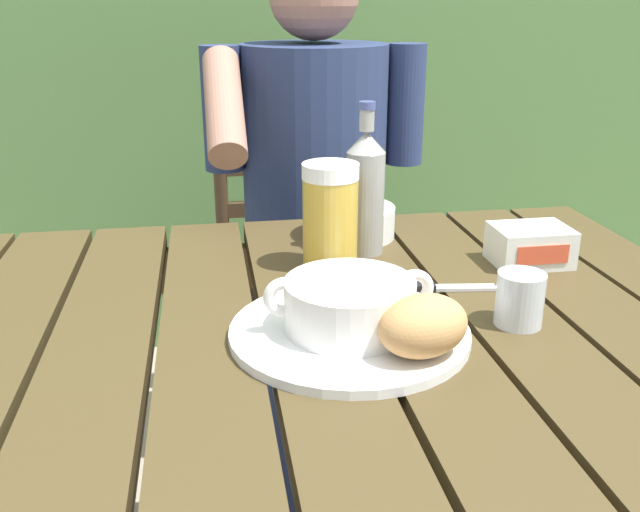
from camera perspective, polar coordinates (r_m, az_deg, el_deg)
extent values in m
cube|color=#44371D|center=(0.89, -17.61, -8.04)|extent=(0.12, 0.93, 0.04)
cube|color=#44371D|center=(0.88, -9.05, -7.66)|extent=(0.12, 0.93, 0.04)
cube|color=#44371D|center=(0.89, -0.48, -7.11)|extent=(0.12, 0.93, 0.04)
cube|color=#44371D|center=(0.91, 7.74, -6.42)|extent=(0.12, 0.93, 0.04)
cube|color=#44371D|center=(0.96, 15.32, -5.68)|extent=(0.12, 0.93, 0.04)
cube|color=#44371D|center=(1.02, 22.09, -4.93)|extent=(0.12, 0.93, 0.04)
cube|color=#44371D|center=(1.30, -3.42, -0.66)|extent=(1.13, 0.03, 0.08)
cube|color=#44371D|center=(1.58, 17.32, -10.24)|extent=(0.06, 0.06, 0.71)
cube|color=#4A703A|center=(2.52, -6.88, 16.94)|extent=(3.18, 0.60, 1.98)
cylinder|color=#4C3823|center=(2.72, -22.58, 17.26)|extent=(0.10, 0.10, 2.11)
cylinder|color=#4C3823|center=(2.80, 9.04, 17.23)|extent=(0.10, 0.10, 1.98)
cylinder|color=#3F2D1C|center=(1.74, 6.95, -11.48)|extent=(0.04, 0.04, 0.43)
cylinder|color=#3F2D1C|center=(1.69, -6.93, -12.68)|extent=(0.04, 0.04, 0.43)
cylinder|color=#3F2D1C|center=(2.09, 3.87, -5.68)|extent=(0.04, 0.04, 0.43)
cylinder|color=#3F2D1C|center=(2.04, -7.50, -6.47)|extent=(0.04, 0.04, 0.43)
cube|color=#3F2D1C|center=(1.78, -0.94, -2.46)|extent=(0.45, 0.44, 0.02)
cylinder|color=#3F2D1C|center=(1.94, 4.18, 6.27)|extent=(0.04, 0.04, 0.46)
cylinder|color=#3F2D1C|center=(1.89, -8.12, 5.74)|extent=(0.04, 0.04, 0.46)
cube|color=#3F2D1C|center=(1.92, -1.86, 4.05)|extent=(0.41, 0.02, 0.04)
cube|color=#3F2D1C|center=(1.89, -1.90, 7.39)|extent=(0.41, 0.02, 0.04)
cube|color=#3F2D1C|center=(1.87, -1.94, 10.84)|extent=(0.41, 0.02, 0.04)
cylinder|color=navy|center=(1.64, 3.73, -13.39)|extent=(0.11, 0.11, 0.45)
cylinder|color=navy|center=(1.58, 3.16, -2.79)|extent=(0.13, 0.40, 0.13)
cylinder|color=navy|center=(1.61, -2.36, -13.96)|extent=(0.11, 0.11, 0.45)
cylinder|color=navy|center=(1.56, -2.96, -3.19)|extent=(0.13, 0.40, 0.13)
cylinder|color=navy|center=(1.58, -0.47, 7.32)|extent=(0.32, 0.32, 0.53)
cylinder|color=navy|center=(1.58, 6.99, 12.18)|extent=(0.08, 0.08, 0.26)
cylinder|color=navy|center=(1.52, -8.00, 11.81)|extent=(0.08, 0.08, 0.26)
cylinder|color=#9C6D59|center=(1.36, -7.85, 12.08)|extent=(0.07, 0.25, 0.21)
cylinder|color=white|center=(0.86, 2.40, -6.22)|extent=(0.30, 0.30, 0.01)
cylinder|color=white|center=(0.85, 2.44, -3.99)|extent=(0.16, 0.16, 0.06)
cylinder|color=#96431E|center=(0.84, 2.45, -3.14)|extent=(0.14, 0.14, 0.01)
torus|color=white|center=(0.83, -2.97, -3.38)|extent=(0.05, 0.01, 0.05)
torus|color=white|center=(0.86, 7.68, -2.66)|extent=(0.05, 0.01, 0.05)
ellipsoid|color=tan|center=(0.79, 8.43, -5.66)|extent=(0.13, 0.12, 0.07)
cylinder|color=gold|center=(1.05, 0.84, 2.64)|extent=(0.08, 0.08, 0.14)
cylinder|color=white|center=(1.03, 0.86, 6.96)|extent=(0.09, 0.09, 0.02)
cylinder|color=gray|center=(1.12, 3.69, 4.34)|extent=(0.06, 0.06, 0.17)
cone|color=gray|center=(1.10, 3.81, 9.32)|extent=(0.06, 0.06, 0.03)
cylinder|color=gray|center=(1.09, 3.85, 11.02)|extent=(0.02, 0.02, 0.03)
cylinder|color=#424C84|center=(1.09, 3.88, 12.19)|extent=(0.03, 0.03, 0.01)
cylinder|color=silver|center=(0.91, 16.02, -3.41)|extent=(0.06, 0.06, 0.07)
cube|color=white|center=(1.13, 16.80, 0.85)|extent=(0.12, 0.09, 0.06)
cube|color=#DC5031|center=(1.10, 17.79, 0.08)|extent=(0.08, 0.00, 0.03)
cube|color=silver|center=(1.01, 11.05, -2.57)|extent=(0.11, 0.03, 0.00)
cube|color=black|center=(1.00, 7.68, -2.53)|extent=(0.06, 0.03, 0.01)
cylinder|color=white|center=(1.21, 2.38, 2.86)|extent=(0.16, 0.16, 0.05)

